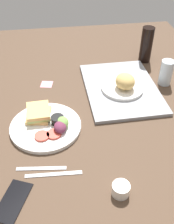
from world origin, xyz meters
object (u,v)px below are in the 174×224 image
at_px(drinking_glass, 166,73).
at_px(sticky_note, 47,84).
at_px(serving_tray, 121,88).
at_px(plate_with_salad, 46,124).
at_px(bread_plate_near, 124,84).
at_px(cell_phone, 13,201).
at_px(soda_bottle, 146,45).
at_px(fork, 41,168).
at_px(espresso_cup, 121,189).
at_px(knife, 54,174).

bearing_deg(drinking_glass, sticky_note, -97.19).
distance_m(serving_tray, plate_with_salad, 0.41).
height_order(bread_plate_near, cell_phone, bread_plate_near).
height_order(soda_bottle, fork, soda_bottle).
bearing_deg(fork, serving_tray, 54.26).
bearing_deg(espresso_cup, drinking_glass, 147.94).
relative_size(knife, cell_phone, 1.32).
relative_size(plate_with_salad, espresso_cup, 5.01).
height_order(knife, sticky_note, knife).
xyz_separation_m(serving_tray, plate_with_salad, (0.21, -0.35, 0.01)).
xyz_separation_m(soda_bottle, sticky_note, (0.16, -0.54, -0.09)).
bearing_deg(sticky_note, drinking_glass, 82.81).
bearing_deg(bread_plate_near, knife, -39.11).
relative_size(bread_plate_near, sticky_note, 3.47).
height_order(cell_phone, sticky_note, cell_phone).
bearing_deg(bread_plate_near, espresso_cup, -14.94).
height_order(fork, knife, same).
distance_m(bread_plate_near, plate_with_salad, 0.40).
bearing_deg(serving_tray, sticky_note, -104.88).
height_order(serving_tray, cell_phone, serving_tray).
bearing_deg(drinking_glass, plate_with_salad, -68.08).
bearing_deg(soda_bottle, espresso_cup, -22.33).
bearing_deg(serving_tray, plate_with_salad, -59.25).
bearing_deg(sticky_note, serving_tray, 75.12).
bearing_deg(bread_plate_near, soda_bottle, 145.70).
bearing_deg(drinking_glass, serving_tray, -84.67).
bearing_deg(bread_plate_near, plate_with_salad, -62.70).
height_order(drinking_glass, knife, drinking_glass).
xyz_separation_m(bread_plate_near, cell_phone, (0.50, -0.47, -0.04)).
height_order(fork, sticky_note, fork).
xyz_separation_m(drinking_glass, soda_bottle, (-0.23, -0.03, 0.03)).
height_order(drinking_glass, soda_bottle, soda_bottle).
relative_size(soda_bottle, sticky_note, 3.38).
xyz_separation_m(soda_bottle, fork, (0.67, -0.57, -0.09)).
relative_size(serving_tray, fork, 2.65).
relative_size(knife, sticky_note, 3.39).
relative_size(plate_with_salad, fork, 1.65).
bearing_deg(cell_phone, fork, 165.57).
distance_m(plate_with_salad, sticky_note, 0.30).
relative_size(plate_with_salad, soda_bottle, 1.48).
xyz_separation_m(serving_tray, fork, (0.42, -0.38, -0.01)).
relative_size(soda_bottle, espresso_cup, 3.38).
bearing_deg(cell_phone, plate_with_salad, -176.00).
height_order(drinking_glass, fork, drinking_glass).
bearing_deg(fork, plate_with_salad, 89.81).
relative_size(serving_tray, knife, 2.37).
xyz_separation_m(drinking_glass, espresso_cup, (0.57, -0.36, -0.04)).
bearing_deg(plate_with_salad, soda_bottle, 130.16).
height_order(plate_with_salad, espresso_cup, plate_with_salad).
xyz_separation_m(soda_bottle, knife, (0.70, -0.53, -0.09)).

